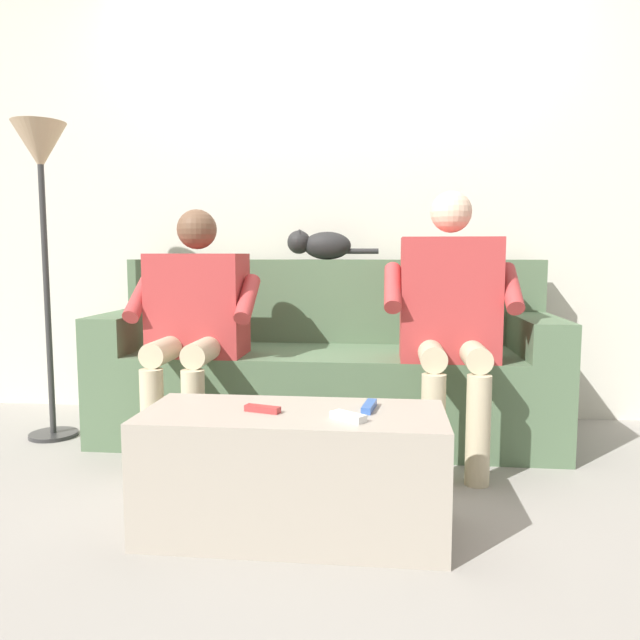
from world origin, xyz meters
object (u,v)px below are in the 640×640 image
coffee_table (294,472)px  floor_lamp (41,177)px  person_right_seated (195,314)px  remote_white (348,417)px  person_left_seated (450,309)px  remote_blue (369,406)px  couch (326,374)px  remote_red (262,409)px  cat_on_backrest (320,245)px

coffee_table → floor_lamp: bearing=-33.9°
person_right_seated → remote_white: (-0.78, 0.89, -0.23)m
person_right_seated → person_left_seated: bearing=180.0°
remote_white → floor_lamp: bearing=-176.1°
remote_blue → person_right_seated: bearing=-124.4°
remote_blue → remote_white: 0.15m
couch → floor_lamp: floor_lamp is taller
person_left_seated → person_right_seated: bearing=-0.0°
remote_red → person_left_seated: bearing=-113.0°
coffee_table → floor_lamp: (1.40, -0.94, 1.11)m
person_left_seated → person_right_seated: size_ratio=1.06×
person_right_seated → floor_lamp: 1.05m
person_left_seated → cat_on_backrest: bearing=-42.0°
coffee_table → cat_on_backrest: cat_on_backrest is taller
person_left_seated → remote_white: bearing=65.9°
person_right_seated → remote_blue: person_right_seated is taller
cat_on_backrest → floor_lamp: size_ratio=0.32×
floor_lamp → remote_blue: bearing=151.5°
coffee_table → remote_red: remote_red is taller
couch → coffee_table: size_ratio=2.26×
person_right_seated → remote_blue: bearing=137.8°
remote_red → couch: bearing=-78.1°
coffee_table → remote_white: size_ratio=8.44×
remote_blue → remote_red: 0.36m
person_left_seated → couch: bearing=-29.7°
couch → remote_red: (0.10, 1.16, 0.11)m
person_left_seated → person_right_seated: (1.18, -0.00, -0.03)m
person_left_seated → remote_white: person_left_seated is taller
couch → remote_white: bearing=98.7°
remote_white → floor_lamp: 2.09m
person_left_seated → floor_lamp: size_ratio=0.77×
couch → remote_red: couch is taller
person_left_seated → remote_white: 1.01m
person_right_seated → remote_white: size_ratio=9.62×
remote_red → remote_white: size_ratio=1.02×
coffee_table → remote_blue: bearing=-170.1°
coffee_table → person_left_seated: bearing=-126.3°
person_left_seated → remote_red: bearing=50.2°
person_left_seated → cat_on_backrest: person_left_seated is taller
coffee_table → couch: bearing=-90.0°
person_left_seated → remote_red: person_left_seated is taller
couch → person_right_seated: bearing=29.7°
person_left_seated → remote_white: (0.40, 0.89, -0.26)m
cat_on_backrest → remote_blue: size_ratio=3.62×
couch → remote_blue: (-0.25, 1.10, 0.11)m
remote_white → person_right_seated: bearing=167.9°
person_left_seated → floor_lamp: (1.98, -0.13, 0.62)m
remote_blue → couch: bearing=-159.3°
remote_red → floor_lamp: 1.84m
person_left_seated → cat_on_backrest: 0.92m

